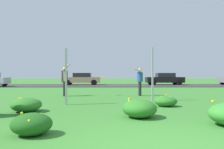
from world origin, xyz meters
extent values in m
plane|color=#387A2D|center=(0.00, 11.06, 0.00)|extent=(120.00, 120.00, 0.00)
cube|color=#2D2D30|center=(0.00, 22.13, 0.00)|extent=(120.00, 8.38, 0.01)
cube|color=yellow|center=(0.00, 22.13, 0.01)|extent=(120.00, 0.16, 0.00)
ellipsoid|color=#2D7526|center=(1.18, 5.05, 0.19)|extent=(0.86, 0.76, 0.39)
sphere|color=gold|center=(1.35, 5.10, 0.35)|extent=(0.07, 0.07, 0.07)
sphere|color=gold|center=(1.10, 5.36, 0.35)|extent=(0.07, 0.07, 0.07)
sphere|color=gold|center=(1.26, 5.27, 0.41)|extent=(0.06, 0.06, 0.06)
sphere|color=gold|center=(1.29, 4.83, 0.24)|extent=(0.06, 0.06, 0.06)
ellipsoid|color=#2D7526|center=(-0.13, 2.84, 0.25)|extent=(0.97, 1.04, 0.51)
sphere|color=yellow|center=(-0.36, 2.70, 0.31)|extent=(0.07, 0.07, 0.07)
sphere|color=yellow|center=(-0.41, 2.98, 0.50)|extent=(0.07, 0.07, 0.07)
sphere|color=yellow|center=(-0.41, 2.92, 0.45)|extent=(0.06, 0.06, 0.06)
sphere|color=yellow|center=(-0.41, 3.07, 0.28)|extent=(0.07, 0.07, 0.07)
sphere|color=gold|center=(1.63, 2.18, 0.52)|extent=(0.08, 0.08, 0.08)
ellipsoid|color=#1E5619|center=(-2.52, 1.04, 0.22)|extent=(0.81, 0.76, 0.44)
sphere|color=yellow|center=(-2.40, 1.25, 0.37)|extent=(0.07, 0.07, 0.07)
sphere|color=yellow|center=(-2.47, 0.74, 0.34)|extent=(0.05, 0.05, 0.05)
sphere|color=yellow|center=(-2.74, 1.10, 0.42)|extent=(0.06, 0.06, 0.06)
sphere|color=yellow|center=(-2.71, 1.12, 0.36)|extent=(0.07, 0.07, 0.07)
sphere|color=yellow|center=(-2.73, 0.79, 0.26)|extent=(0.09, 0.09, 0.09)
ellipsoid|color=#2D7526|center=(-3.64, 3.88, 0.23)|extent=(0.97, 1.01, 0.45)
sphere|color=yellow|center=(-3.46, 4.11, 0.34)|extent=(0.06, 0.06, 0.06)
sphere|color=yellow|center=(-3.76, 3.84, 0.44)|extent=(0.05, 0.05, 0.05)
sphere|color=yellow|center=(-3.94, 4.12, 0.40)|extent=(0.09, 0.09, 0.09)
sphere|color=yellow|center=(-3.87, 3.62, 0.31)|extent=(0.09, 0.09, 0.09)
sphere|color=yellow|center=(-3.80, 3.66, 0.34)|extent=(0.07, 0.07, 0.07)
sphere|color=yellow|center=(-3.81, 3.70, 0.35)|extent=(0.07, 0.07, 0.07)
cube|color=#93969B|center=(-2.68, 5.59, 1.13)|extent=(0.07, 0.10, 2.25)
cube|color=#93969B|center=(1.03, 6.81, 1.23)|extent=(0.07, 0.10, 2.46)
cylinder|color=#232328|center=(-3.44, 9.33, 1.14)|extent=(0.34, 0.34, 0.59)
sphere|color=tan|center=(-3.44, 9.33, 1.53)|extent=(0.21, 0.21, 0.21)
cylinder|color=black|center=(-3.44, 9.42, 0.42)|extent=(0.14, 0.14, 0.84)
cylinder|color=black|center=(-3.44, 9.25, 0.42)|extent=(0.14, 0.14, 0.84)
cylinder|color=tan|center=(-3.38, 9.53, 1.61)|extent=(0.42, 0.11, 0.49)
cylinder|color=tan|center=(-3.41, 9.13, 1.12)|extent=(0.11, 0.09, 0.56)
cylinder|color=#2D4C9E|center=(0.84, 9.50, 1.09)|extent=(0.34, 0.34, 0.57)
sphere|color=tan|center=(0.84, 9.50, 1.48)|extent=(0.21, 0.21, 0.21)
cylinder|color=black|center=(0.84, 9.41, 0.40)|extent=(0.14, 0.14, 0.81)
cylinder|color=black|center=(0.84, 9.58, 0.40)|extent=(0.14, 0.14, 0.81)
cylinder|color=tan|center=(0.75, 9.30, 1.46)|extent=(0.53, 0.11, 0.32)
cylinder|color=tan|center=(0.81, 9.69, 1.08)|extent=(0.11, 0.09, 0.54)
cylinder|color=orange|center=(-1.30, 9.58, 1.07)|extent=(0.26, 0.26, 0.11)
torus|color=orange|center=(-1.30, 9.58, 1.06)|extent=(0.26, 0.25, 0.11)
cylinder|color=black|center=(13.59, 24.90, 0.33)|extent=(0.66, 0.22, 0.66)
cube|color=black|center=(5.95, 24.01, 0.62)|extent=(4.50, 1.82, 0.66)
cube|color=black|center=(6.05, 24.01, 1.19)|extent=(2.10, 1.64, 0.52)
cylinder|color=black|center=(4.40, 23.12, 0.33)|extent=(0.66, 0.22, 0.66)
cylinder|color=black|center=(4.40, 24.90, 0.33)|extent=(0.66, 0.22, 0.66)
cylinder|color=black|center=(7.50, 23.12, 0.33)|extent=(0.66, 0.22, 0.66)
cylinder|color=black|center=(7.50, 24.90, 0.33)|extent=(0.66, 0.22, 0.66)
cube|color=#937F60|center=(-4.17, 24.01, 0.62)|extent=(4.50, 1.82, 0.66)
cube|color=black|center=(-4.07, 24.01, 1.19)|extent=(2.10, 1.64, 0.52)
cylinder|color=black|center=(-5.72, 23.12, 0.33)|extent=(0.66, 0.22, 0.66)
cylinder|color=black|center=(-5.72, 24.90, 0.33)|extent=(0.66, 0.22, 0.66)
cylinder|color=black|center=(-2.62, 23.12, 0.33)|extent=(0.66, 0.22, 0.66)
cylinder|color=black|center=(-2.62, 24.90, 0.33)|extent=(0.66, 0.22, 0.66)
cylinder|color=black|center=(-12.13, 21.13, 0.33)|extent=(0.66, 0.22, 0.66)
camera|label=1|loc=(-1.03, -3.44, 1.18)|focal=36.23mm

